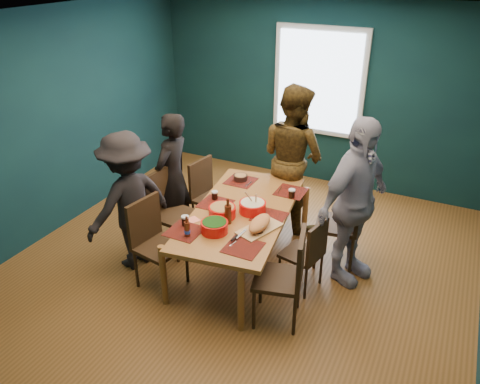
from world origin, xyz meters
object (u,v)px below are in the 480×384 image
object	(u,v)px
chair_right_far	(347,218)
person_back	(293,157)
chair_right_near	(288,272)
person_right	(354,203)
dining_table	(242,216)
bowl_salad	(222,211)
person_near_left	(129,202)
chair_left_mid	(166,205)
chair_right_mid	(309,250)
bowl_herbs	(214,226)
chair_left_far	(207,191)
chair_left_near	(153,237)
person_far_left	(173,177)
bowl_dumpling	(253,207)
cutting_board	(260,225)

from	to	relation	value
chair_right_far	person_back	world-z (taller)	person_back
chair_right_near	person_right	distance (m)	1.07
dining_table	bowl_salad	world-z (taller)	bowl_salad
person_back	bowl_salad	bearing A→B (deg)	104.30
person_near_left	bowl_salad	distance (m)	1.06
chair_left_mid	chair_right_far	world-z (taller)	chair_right_far
chair_right_mid	bowl_herbs	size ratio (longest dim) A/B	3.04
dining_table	bowl_herbs	world-z (taller)	bowl_herbs
chair_left_far	chair_right_far	xyz separation A→B (m)	(1.76, 0.02, 0.05)
bowl_herbs	bowl_salad	bearing A→B (deg)	103.75
chair_right_near	person_back	world-z (taller)	person_back
chair_left_near	chair_right_near	distance (m)	1.49
chair_right_far	bowl_salad	world-z (taller)	chair_right_far
bowl_salad	bowl_herbs	world-z (taller)	same
chair_left_near	person_right	xyz separation A→B (m)	(1.83, 1.00, 0.35)
chair_right_far	chair_left_mid	bearing A→B (deg)	-173.32
chair_right_near	chair_left_far	bearing A→B (deg)	128.66
chair_right_near	bowl_herbs	world-z (taller)	chair_right_near
person_far_left	person_right	xyz separation A→B (m)	(2.17, 0.09, 0.12)
bowl_dumpling	chair_left_near	bearing A→B (deg)	-142.04
chair_left_far	chair_right_far	distance (m)	1.76
chair_left_far	chair_right_far	size ratio (longest dim) A/B	0.92
chair_right_near	person_right	size ratio (longest dim) A/B	0.54
chair_left_near	chair_right_mid	size ratio (longest dim) A/B	1.18
chair_right_far	person_far_left	bearing A→B (deg)	178.29
chair_left_far	person_right	distance (m)	1.91
chair_left_near	bowl_herbs	bearing A→B (deg)	20.46
person_near_left	chair_right_far	bearing A→B (deg)	133.04
cutting_board	chair_right_far	bearing A→B (deg)	71.84
chair_left_near	chair_right_mid	world-z (taller)	chair_left_near
person_back	cutting_board	distance (m)	1.51
chair_right_mid	bowl_herbs	bearing A→B (deg)	-138.23
dining_table	chair_right_near	size ratio (longest dim) A/B	2.10
person_back	cutting_board	bearing A→B (deg)	122.12
chair_right_near	person_near_left	xyz separation A→B (m)	(-1.92, 0.13, 0.22)
chair_right_near	person_far_left	bearing A→B (deg)	140.64
bowl_salad	bowl_dumpling	distance (m)	0.33
cutting_board	chair_left_far	bearing A→B (deg)	161.91
chair_left_near	person_far_left	distance (m)	1.00
chair_right_far	chair_left_far	bearing A→B (deg)	170.32
chair_left_near	chair_right_far	bearing A→B (deg)	44.99
bowl_herbs	person_near_left	bearing A→B (deg)	177.03
chair_right_far	bowl_salad	xyz separation A→B (m)	(-1.13, -0.80, 0.21)
person_far_left	person_near_left	bearing A→B (deg)	-8.12
chair_right_near	cutting_board	distance (m)	0.58
bowl_salad	bowl_herbs	bearing A→B (deg)	-76.25
chair_left_mid	bowl_herbs	bearing A→B (deg)	-22.58
chair_right_far	bowl_dumpling	world-z (taller)	chair_right_far
bowl_herbs	chair_left_mid	bearing A→B (deg)	151.85
person_back	dining_table	bearing A→B (deg)	108.45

